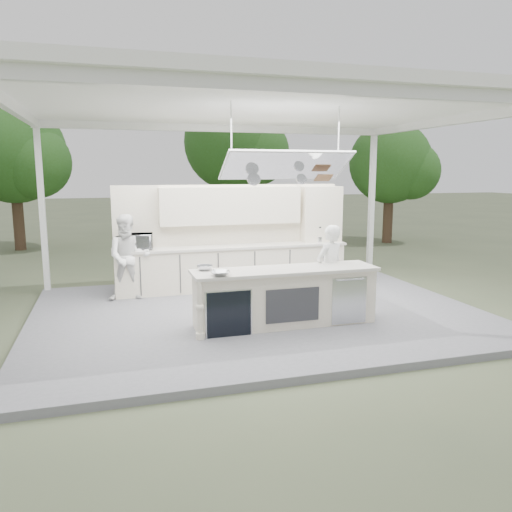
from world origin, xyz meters
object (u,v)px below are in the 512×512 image
object	(u,v)px
sous_chef	(129,257)
head_chef	(329,270)
demo_island	(284,297)
back_counter	(233,267)

from	to	relation	value
sous_chef	head_chef	bearing A→B (deg)	-31.32
head_chef	demo_island	bearing A→B (deg)	-2.11
back_counter	head_chef	xyz separation A→B (m)	(1.15, -2.47, 0.33)
back_counter	sous_chef	distance (m)	2.28
demo_island	back_counter	size ratio (longest dim) A/B	0.61
back_counter	head_chef	size ratio (longest dim) A/B	3.15
demo_island	sous_chef	size ratio (longest dim) A/B	1.82
demo_island	head_chef	distance (m)	1.08
demo_island	sous_chef	bearing A→B (deg)	134.47
back_counter	sous_chef	world-z (taller)	sous_chef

